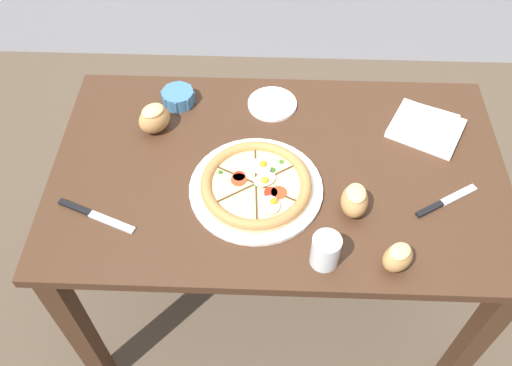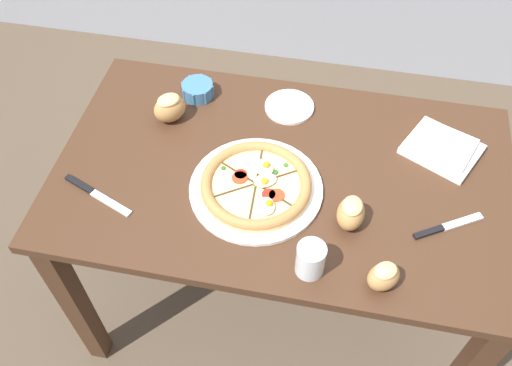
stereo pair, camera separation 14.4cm
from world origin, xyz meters
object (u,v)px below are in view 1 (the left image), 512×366
(bread_piece_near, at_px, (355,200))
(bread_piece_far, at_px, (398,257))
(knife_spare, at_px, (95,215))
(water_glass, at_px, (325,252))
(side_saucer, at_px, (272,104))
(dining_table, at_px, (278,194))
(knife_main, at_px, (446,201))
(bread_piece_mid, at_px, (154,118))
(pizza, at_px, (256,185))
(napkin_folded, at_px, (426,127))
(ramekin_bowl, at_px, (178,97))

(bread_piece_near, bearing_deg, bread_piece_far, -60.72)
(knife_spare, distance_m, water_glass, 0.60)
(side_saucer, bearing_deg, dining_table, -84.85)
(knife_main, bearing_deg, bread_piece_mid, 132.62)
(bread_piece_mid, bearing_deg, bread_piece_far, -33.94)
(side_saucer, bearing_deg, water_glass, -76.10)
(dining_table, xyz_separation_m, pizza, (-0.06, -0.08, 0.14))
(side_saucer, bearing_deg, pizza, -96.48)
(napkin_folded, bearing_deg, ramekin_bowl, 172.76)
(ramekin_bowl, xyz_separation_m, water_glass, (0.43, -0.55, 0.02))
(pizza, relative_size, water_glass, 3.88)
(water_glass, bearing_deg, dining_table, 111.01)
(bread_piece_far, height_order, knife_main, bread_piece_far)
(napkin_folded, xyz_separation_m, bread_piece_near, (-0.24, -0.30, 0.03))
(bread_piece_mid, xyz_separation_m, bread_piece_far, (0.65, -0.44, -0.01))
(dining_table, bearing_deg, napkin_folded, 20.49)
(dining_table, height_order, pizza, pizza)
(knife_spare, bearing_deg, bread_piece_near, 25.88)
(pizza, relative_size, ramekin_bowl, 3.47)
(pizza, height_order, knife_main, pizza)
(napkin_folded, distance_m, knife_spare, 0.97)
(pizza, bearing_deg, knife_main, -2.67)
(napkin_folded, relative_size, knife_main, 1.39)
(bread_piece_near, height_order, knife_main, bread_piece_near)
(bread_piece_mid, distance_m, side_saucer, 0.36)
(pizza, xyz_separation_m, water_glass, (0.17, -0.21, 0.02))
(bread_piece_mid, height_order, bread_piece_far, bread_piece_mid)
(napkin_folded, bearing_deg, knife_main, -87.45)
(dining_table, distance_m, ramekin_bowl, 0.43)
(knife_spare, bearing_deg, ramekin_bowl, 91.54)
(dining_table, bearing_deg, bread_piece_far, -46.31)
(ramekin_bowl, height_order, knife_spare, ramekin_bowl)
(ramekin_bowl, xyz_separation_m, side_saucer, (0.29, -0.00, -0.02))
(bread_piece_far, relative_size, knife_main, 0.57)
(ramekin_bowl, distance_m, water_glass, 0.70)
(ramekin_bowl, bearing_deg, bread_piece_far, -42.85)
(water_glass, relative_size, side_saucer, 0.62)
(bread_piece_far, bearing_deg, bread_piece_mid, 146.06)
(knife_main, bearing_deg, bread_piece_near, 157.06)
(knife_main, bearing_deg, pizza, 146.55)
(bread_piece_mid, bearing_deg, pizza, -35.57)
(bread_piece_far, distance_m, water_glass, 0.17)
(ramekin_bowl, distance_m, side_saucer, 0.29)
(napkin_folded, bearing_deg, bread_piece_far, -107.65)
(pizza, xyz_separation_m, bread_piece_near, (0.26, -0.06, 0.02))
(pizza, height_order, water_glass, water_glass)
(bread_piece_mid, distance_m, knife_spare, 0.34)
(ramekin_bowl, height_order, bread_piece_far, bread_piece_far)
(napkin_folded, bearing_deg, side_saucer, 168.45)
(dining_table, relative_size, bread_piece_mid, 10.47)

